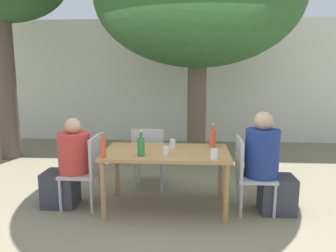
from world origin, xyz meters
The scene contains 15 objects.
ground_plane centered at (0.00, 0.00, 0.00)m, with size 30.00×30.00×0.00m, color gray.
cafe_building_wall centered at (0.00, 3.85, 1.40)m, with size 10.00×0.08×2.80m.
tree_near centered at (0.39, 2.14, 2.85)m, with size 3.55×3.55×4.02m.
dining_table_front centered at (0.00, 0.00, 0.65)m, with size 1.49×0.83×0.73m.
patio_chair_0 centered at (-0.98, 0.00, 0.50)m, with size 0.44×0.44×0.89m.
patio_chair_1 centered at (0.98, 0.00, 0.50)m, with size 0.44×0.44×0.89m.
patio_chair_2 centered at (-0.30, 0.64, 0.50)m, with size 0.44×0.44×0.89m.
person_seated_0 centered at (-1.21, 0.00, 0.50)m, with size 0.59×0.39×1.11m.
person_seated_1 centered at (1.20, 0.00, 0.55)m, with size 0.60×0.39×1.21m.
soda_bottle_0 centered at (0.56, 0.23, 0.84)m, with size 0.08×0.08×0.30m.
soda_bottle_1 centered at (-0.67, -0.33, 0.84)m, with size 0.06×0.06×0.28m.
green_bottle_2 centered at (-0.27, -0.24, 0.84)m, with size 0.08×0.08×0.29m.
drinking_glass_0 centered at (0.54, -0.33, 0.79)m, with size 0.08×0.08×0.12m.
drinking_glass_1 centered at (0.01, -0.17, 0.77)m, with size 0.07×0.07×0.09m.
drinking_glass_2 centered at (0.07, 0.17, 0.78)m, with size 0.07×0.07×0.11m.
Camera 1 is at (0.28, -3.78, 1.70)m, focal length 35.00 mm.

